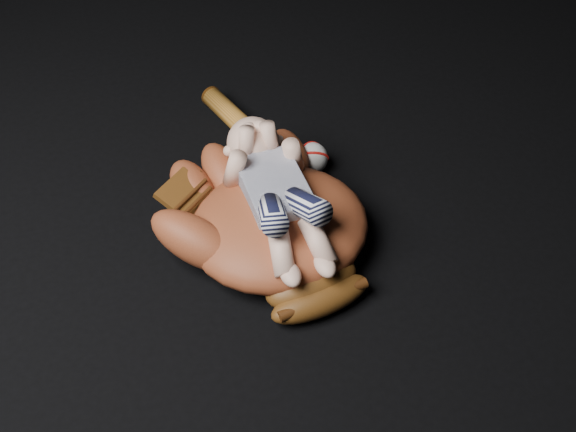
{
  "coord_description": "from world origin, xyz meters",
  "views": [
    {
      "loc": [
        -0.18,
        -0.94,
        1.02
      ],
      "look_at": [
        0.1,
        -0.05,
        0.08
      ],
      "focal_mm": 45.0,
      "sensor_mm": 36.0,
      "label": 1
    }
  ],
  "objects_px": {
    "newborn_baby": "(279,193)",
    "baseball_bat": "(270,153)",
    "baseball_glove": "(279,220)",
    "baseball": "(312,158)"
  },
  "relations": [
    {
      "from": "baseball_glove",
      "to": "newborn_baby",
      "type": "height_order",
      "value": "newborn_baby"
    },
    {
      "from": "baseball_glove",
      "to": "baseball_bat",
      "type": "xyz_separation_m",
      "value": [
        0.06,
        0.25,
        -0.05
      ]
    },
    {
      "from": "baseball_glove",
      "to": "baseball",
      "type": "relative_size",
      "value": 7.1
    },
    {
      "from": "baseball_glove",
      "to": "baseball",
      "type": "xyz_separation_m",
      "value": [
        0.13,
        0.19,
        -0.04
      ]
    },
    {
      "from": "baseball_bat",
      "to": "newborn_baby",
      "type": "bearing_deg",
      "value": -102.39
    },
    {
      "from": "baseball_glove",
      "to": "baseball_bat",
      "type": "relative_size",
      "value": 0.96
    },
    {
      "from": "baseball_glove",
      "to": "newborn_baby",
      "type": "distance_m",
      "value": 0.06
    },
    {
      "from": "baseball",
      "to": "baseball_bat",
      "type": "bearing_deg",
      "value": 143.22
    },
    {
      "from": "newborn_baby",
      "to": "baseball_bat",
      "type": "height_order",
      "value": "newborn_baby"
    },
    {
      "from": "newborn_baby",
      "to": "baseball_bat",
      "type": "relative_size",
      "value": 0.77
    }
  ]
}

